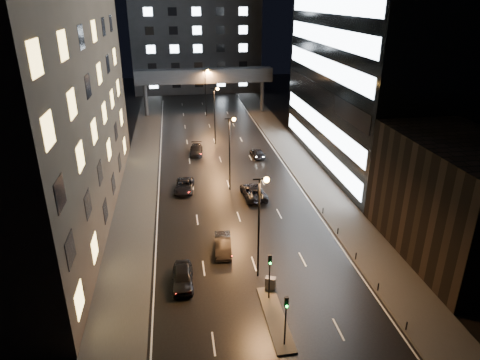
{
  "coord_description": "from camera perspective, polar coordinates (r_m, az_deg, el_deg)",
  "views": [
    {
      "loc": [
        -6.84,
        -25.08,
        24.41
      ],
      "look_at": [
        0.44,
        21.88,
        4.0
      ],
      "focal_mm": 32.0,
      "sensor_mm": 36.0,
      "label": 1
    }
  ],
  "objects": [
    {
      "name": "car_away_d",
      "position": [
        72.27,
        -5.84,
        4.01
      ],
      "size": [
        2.53,
        5.31,
        1.5
      ],
      "primitive_type": "imported",
      "rotation": [
        0.0,
        0.0,
        -0.09
      ],
      "color": "black",
      "rests_on": "ground"
    },
    {
      "name": "traffic_signal_near",
      "position": [
        37.15,
        3.98,
        -11.84
      ],
      "size": [
        0.28,
        0.34,
        4.4
      ],
      "color": "black",
      "rests_on": "median_island"
    },
    {
      "name": "traffic_signal_far",
      "position": [
        32.94,
        6.14,
        -17.25
      ],
      "size": [
        0.28,
        0.34,
        4.4
      ],
      "color": "black",
      "rests_on": "median_island"
    },
    {
      "name": "building_right_glass",
      "position": [
        68.91,
        20.01,
        20.38
      ],
      "size": [
        20.0,
        36.0,
        45.0
      ],
      "primitive_type": "cube",
      "color": "black",
      "rests_on": "ground"
    },
    {
      "name": "streetlight_mid_b",
      "position": [
        75.57,
        -3.3,
        9.5
      ],
      "size": [
        1.45,
        0.5,
        10.15
      ],
      "color": "black",
      "rests_on": "ground"
    },
    {
      "name": "streetlight_mid_a",
      "position": [
        56.46,
        -1.24,
        4.74
      ],
      "size": [
        1.45,
        0.5,
        10.15
      ],
      "color": "black",
      "rests_on": "ground"
    },
    {
      "name": "building_far",
      "position": [
        123.84,
        -5.89,
        17.61
      ],
      "size": [
        34.0,
        14.0,
        25.0
      ],
      "primitive_type": "cube",
      "color": "#333335",
      "rests_on": "ground"
    },
    {
      "name": "bollard_row",
      "position": [
        43.15,
        16.49,
        -11.59
      ],
      "size": [
        0.12,
        25.12,
        0.9
      ],
      "color": "black",
      "rests_on": "ground"
    },
    {
      "name": "median_island",
      "position": [
        37.1,
        4.72,
        -17.84
      ],
      "size": [
        1.6,
        8.0,
        0.15
      ],
      "primitive_type": "cube",
      "color": "#383533",
      "rests_on": "ground"
    },
    {
      "name": "car_toward_b",
      "position": [
        70.76,
        2.33,
        3.61
      ],
      "size": [
        2.1,
        4.63,
        1.31
      ],
      "primitive_type": "imported",
      "rotation": [
        0.0,
        0.0,
        3.2
      ],
      "color": "black",
      "rests_on": "ground"
    },
    {
      "name": "sidewalk_right",
      "position": [
        67.65,
        8.42,
        1.9
      ],
      "size": [
        5.0,
        110.0,
        0.15
      ],
      "primitive_type": "cube",
      "color": "#383533",
      "rests_on": "ground"
    },
    {
      "name": "car_away_b",
      "position": [
        44.77,
        -2.3,
        -8.63
      ],
      "size": [
        2.06,
        4.87,
        1.56
      ],
      "primitive_type": "imported",
      "rotation": [
        0.0,
        0.0,
        -0.09
      ],
      "color": "black",
      "rests_on": "ground"
    },
    {
      "name": "ground",
      "position": [
        69.84,
        -2.64,
        2.76
      ],
      "size": [
        160.0,
        160.0,
        0.0
      ],
      "primitive_type": "plane",
      "color": "black",
      "rests_on": "ground"
    },
    {
      "name": "building_right_low",
      "position": [
        47.13,
        26.9,
        -2.43
      ],
      "size": [
        10.0,
        18.0,
        12.0
      ],
      "primitive_type": "cube",
      "color": "black",
      "rests_on": "ground"
    },
    {
      "name": "utility_cabinet",
      "position": [
        39.55,
        4.08,
        -13.57
      ],
      "size": [
        1.06,
        0.88,
        1.21
      ],
      "primitive_type": "cube",
      "rotation": [
        0.0,
        0.0,
        -0.41
      ],
      "color": "#515154",
      "rests_on": "median_island"
    },
    {
      "name": "car_toward_a",
      "position": [
        56.25,
        1.8,
        -1.56
      ],
      "size": [
        3.08,
        6.07,
        1.64
      ],
      "primitive_type": "imported",
      "rotation": [
        0.0,
        0.0,
        3.2
      ],
      "color": "black",
      "rests_on": "ground"
    },
    {
      "name": "car_away_a",
      "position": [
        40.43,
        -7.65,
        -12.72
      ],
      "size": [
        2.04,
        4.79,
        1.62
      ],
      "primitive_type": "imported",
      "rotation": [
        0.0,
        0.0,
        -0.03
      ],
      "color": "black",
      "rests_on": "ground"
    },
    {
      "name": "building_left",
      "position": [
        51.71,
        -27.54,
        15.87
      ],
      "size": [
        15.0,
        48.0,
        40.0
      ],
      "primitive_type": "cube",
      "color": "#2D2319",
      "rests_on": "ground"
    },
    {
      "name": "car_away_c",
      "position": [
        58.59,
        -7.44,
        -0.8
      ],
      "size": [
        3.04,
        5.51,
        1.46
      ],
      "primitive_type": "imported",
      "rotation": [
        0.0,
        0.0,
        -0.12
      ],
      "color": "black",
      "rests_on": "ground"
    },
    {
      "name": "streetlight_far",
      "position": [
        95.05,
        -4.54,
        12.31
      ],
      "size": [
        1.45,
        0.5,
        10.15
      ],
      "color": "black",
      "rests_on": "ground"
    },
    {
      "name": "skybridge",
      "position": [
        96.67,
        -4.77,
        13.6
      ],
      "size": [
        30.0,
        3.0,
        10.0
      ],
      "color": "#333335",
      "rests_on": "ground"
    },
    {
      "name": "sidewalk_left",
      "position": [
        65.07,
        -13.15,
        0.64
      ],
      "size": [
        5.0,
        110.0,
        0.15
      ],
      "primitive_type": "cube",
      "color": "#383533",
      "rests_on": "ground"
    },
    {
      "name": "streetlight_near",
      "position": [
        38.26,
        2.78,
        -4.7
      ],
      "size": [
        1.45,
        0.5,
        10.15
      ],
      "color": "black",
      "rests_on": "ground"
    }
  ]
}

